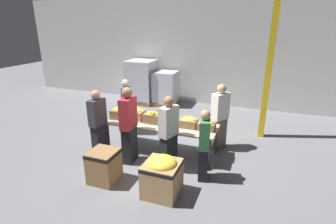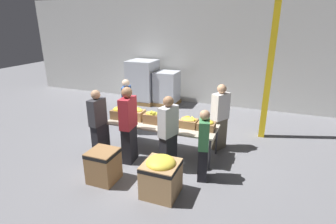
{
  "view_description": "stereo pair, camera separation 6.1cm",
  "coord_description": "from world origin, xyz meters",
  "px_view_note": "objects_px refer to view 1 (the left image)",
  "views": [
    {
      "loc": [
        2.21,
        -5.51,
        3.14
      ],
      "look_at": [
        0.12,
        0.11,
        1.04
      ],
      "focal_mm": 28.0,
      "sensor_mm": 36.0,
      "label": 1
    },
    {
      "loc": [
        2.27,
        -5.48,
        3.14
      ],
      "look_at": [
        0.12,
        0.11,
        1.04
      ],
      "focal_mm": 28.0,
      "sensor_mm": 36.0,
      "label": 2
    }
  ],
  "objects_px": {
    "banana_box_3": "(169,120)",
    "volunteer_5": "(204,146)",
    "volunteer_0": "(220,117)",
    "pallet_stack_1": "(141,86)",
    "donation_bin_1": "(162,175)",
    "banana_box_0": "(119,113)",
    "banana_box_2": "(152,117)",
    "support_pillar": "(269,66)",
    "sorting_table": "(162,125)",
    "banana_box_5": "(206,125)",
    "banana_box_4": "(189,122)",
    "volunteer_1": "(129,126)",
    "donation_bin_0": "(104,165)",
    "pallet_stack_2": "(142,82)",
    "pallet_stack_0": "(166,89)",
    "volunteer_4": "(169,134)",
    "volunteer_3": "(98,123)",
    "banana_box_1": "(136,114)",
    "volunteer_2": "(127,107)"
  },
  "relations": [
    {
      "from": "banana_box_4",
      "to": "volunteer_5",
      "type": "bearing_deg",
      "value": -56.06
    },
    {
      "from": "volunteer_2",
      "to": "support_pillar",
      "type": "xyz_separation_m",
      "value": [
        3.72,
        1.09,
        1.21
      ]
    },
    {
      "from": "pallet_stack_1",
      "to": "pallet_stack_2",
      "type": "relative_size",
      "value": 0.84
    },
    {
      "from": "pallet_stack_1",
      "to": "support_pillar",
      "type": "bearing_deg",
      "value": -20.79
    },
    {
      "from": "banana_box_1",
      "to": "donation_bin_0",
      "type": "bearing_deg",
      "value": -87.62
    },
    {
      "from": "banana_box_3",
      "to": "pallet_stack_2",
      "type": "relative_size",
      "value": 0.24
    },
    {
      "from": "banana_box_0",
      "to": "donation_bin_1",
      "type": "bearing_deg",
      "value": -41.01
    },
    {
      "from": "donation_bin_1",
      "to": "pallet_stack_1",
      "type": "height_order",
      "value": "pallet_stack_1"
    },
    {
      "from": "sorting_table",
      "to": "pallet_stack_0",
      "type": "height_order",
      "value": "pallet_stack_0"
    },
    {
      "from": "banana_box_2",
      "to": "banana_box_4",
      "type": "bearing_deg",
      "value": 3.37
    },
    {
      "from": "banana_box_5",
      "to": "banana_box_0",
      "type": "bearing_deg",
      "value": -178.06
    },
    {
      "from": "volunteer_4",
      "to": "donation_bin_0",
      "type": "distance_m",
      "value": 1.49
    },
    {
      "from": "banana_box_1",
      "to": "banana_box_5",
      "type": "height_order",
      "value": "banana_box_1"
    },
    {
      "from": "banana_box_4",
      "to": "volunteer_1",
      "type": "xyz_separation_m",
      "value": [
        -1.2,
        -0.72,
        0.01
      ]
    },
    {
      "from": "volunteer_2",
      "to": "volunteer_3",
      "type": "xyz_separation_m",
      "value": [
        0.02,
        -1.43,
        0.02
      ]
    },
    {
      "from": "banana_box_3",
      "to": "donation_bin_1",
      "type": "height_order",
      "value": "banana_box_3"
    },
    {
      "from": "volunteer_4",
      "to": "support_pillar",
      "type": "relative_size",
      "value": 0.42
    },
    {
      "from": "volunteer_0",
      "to": "pallet_stack_1",
      "type": "relative_size",
      "value": 1.2
    },
    {
      "from": "banana_box_0",
      "to": "pallet_stack_0",
      "type": "relative_size",
      "value": 0.31
    },
    {
      "from": "volunteer_1",
      "to": "donation_bin_1",
      "type": "height_order",
      "value": "volunteer_1"
    },
    {
      "from": "volunteer_3",
      "to": "volunteer_5",
      "type": "bearing_deg",
      "value": -88.34
    },
    {
      "from": "volunteer_1",
      "to": "donation_bin_0",
      "type": "xyz_separation_m",
      "value": [
        -0.11,
        -0.9,
        -0.53
      ]
    },
    {
      "from": "banana_box_3",
      "to": "volunteer_5",
      "type": "height_order",
      "value": "volunteer_5"
    },
    {
      "from": "donation_bin_0",
      "to": "banana_box_5",
      "type": "bearing_deg",
      "value": 43.04
    },
    {
      "from": "sorting_table",
      "to": "banana_box_0",
      "type": "height_order",
      "value": "banana_box_0"
    },
    {
      "from": "banana_box_4",
      "to": "support_pillar",
      "type": "distance_m",
      "value": 2.71
    },
    {
      "from": "volunteer_5",
      "to": "volunteer_3",
      "type": "bearing_deg",
      "value": 74.25
    },
    {
      "from": "support_pillar",
      "to": "pallet_stack_2",
      "type": "xyz_separation_m",
      "value": [
        -4.65,
        1.85,
        -1.17
      ]
    },
    {
      "from": "banana_box_0",
      "to": "banana_box_2",
      "type": "relative_size",
      "value": 1.0
    },
    {
      "from": "banana_box_0",
      "to": "volunteer_1",
      "type": "distance_m",
      "value": 0.89
    },
    {
      "from": "banana_box_5",
      "to": "volunteer_1",
      "type": "height_order",
      "value": "volunteer_1"
    },
    {
      "from": "banana_box_3",
      "to": "volunteer_0",
      "type": "relative_size",
      "value": 0.23
    },
    {
      "from": "banana_box_1",
      "to": "pallet_stack_0",
      "type": "distance_m",
      "value": 3.78
    },
    {
      "from": "banana_box_2",
      "to": "volunteer_0",
      "type": "bearing_deg",
      "value": 25.79
    },
    {
      "from": "banana_box_1",
      "to": "donation_bin_0",
      "type": "distance_m",
      "value": 1.72
    },
    {
      "from": "banana_box_3",
      "to": "donation_bin_0",
      "type": "bearing_deg",
      "value": -118.03
    },
    {
      "from": "sorting_table",
      "to": "volunteer_0",
      "type": "bearing_deg",
      "value": 29.11
    },
    {
      "from": "banana_box_5",
      "to": "pallet_stack_2",
      "type": "xyz_separation_m",
      "value": [
        -3.44,
        3.71,
        -0.05
      ]
    },
    {
      "from": "volunteer_3",
      "to": "pallet_stack_0",
      "type": "relative_size",
      "value": 1.26
    },
    {
      "from": "volunteer_5",
      "to": "pallet_stack_1",
      "type": "height_order",
      "value": "volunteer_5"
    },
    {
      "from": "sorting_table",
      "to": "banana_box_5",
      "type": "distance_m",
      "value": 1.11
    },
    {
      "from": "banana_box_0",
      "to": "pallet_stack_1",
      "type": "distance_m",
      "value": 3.88
    },
    {
      "from": "banana_box_0",
      "to": "volunteer_5",
      "type": "bearing_deg",
      "value": -17.56
    },
    {
      "from": "banana_box_2",
      "to": "support_pillar",
      "type": "relative_size",
      "value": 0.1
    },
    {
      "from": "sorting_table",
      "to": "pallet_stack_1",
      "type": "height_order",
      "value": "pallet_stack_1"
    },
    {
      "from": "volunteer_0",
      "to": "sorting_table",
      "type": "bearing_deg",
      "value": -29.99
    },
    {
      "from": "sorting_table",
      "to": "pallet_stack_1",
      "type": "xyz_separation_m",
      "value": [
        -2.32,
        3.65,
        -0.02
      ]
    },
    {
      "from": "banana_box_1",
      "to": "donation_bin_1",
      "type": "relative_size",
      "value": 0.5
    },
    {
      "from": "banana_box_3",
      "to": "donation_bin_1",
      "type": "bearing_deg",
      "value": -74.35
    },
    {
      "from": "pallet_stack_0",
      "to": "pallet_stack_1",
      "type": "bearing_deg",
      "value": -173.67
    }
  ]
}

